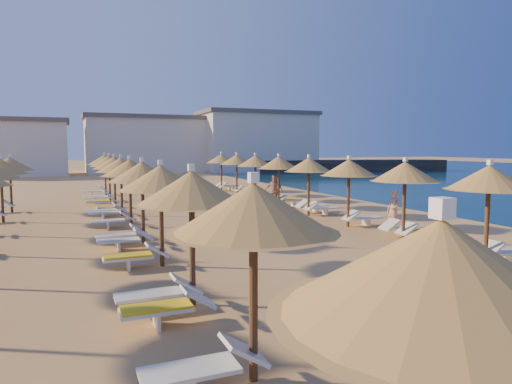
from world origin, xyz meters
name	(u,v)px	position (x,y,z in m)	size (l,w,h in m)	color
ground	(273,241)	(0.00, 0.00, 0.00)	(220.00, 220.00, 0.00)	tan
jetty	(337,166)	(27.65, 39.48, 0.75)	(30.00, 4.00, 1.50)	black
hotel_blocks	(151,144)	(3.45, 45.46, 3.70)	(47.23, 11.54, 8.10)	silver
parasol_row_east	(349,169)	(4.01, 1.45, 2.35)	(2.33, 35.34, 2.88)	brown
parasol_row_west	(142,173)	(-4.13, 1.45, 2.35)	(2.33, 35.34, 2.88)	brown
loungers	(214,228)	(-1.68, 1.39, 0.34)	(16.17, 34.48, 0.66)	white
beachgoer_c	(274,191)	(3.84, 8.29, 0.86)	(1.01, 0.42, 1.72)	tan
beachgoer_a	(394,210)	(5.17, 0.08, 0.79)	(0.57, 0.38, 1.57)	tan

